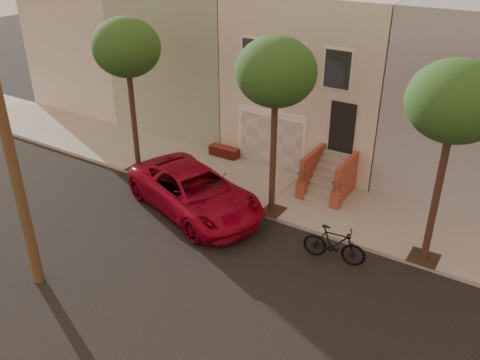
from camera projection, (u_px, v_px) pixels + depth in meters
The scene contains 9 objects.
ground at pixel (184, 258), 16.06m from camera, with size 90.00×90.00×0.00m, color black.
sidewalk at pixel (267, 189), 20.04m from camera, with size 40.00×3.70×0.15m, color gray.
house_row at pixel (333, 68), 22.77m from camera, with size 33.10×11.70×7.00m.
tree_left at pixel (126, 48), 19.17m from camera, with size 2.70×2.57×6.30m.
tree_mid at pixel (276, 73), 16.09m from camera, with size 2.70×2.57×6.30m.
tree_right at pixel (456, 103), 13.48m from camera, with size 2.70×2.57×6.30m.
utility_pole at pixel (459, 256), 7.48m from camera, with size 23.60×1.22×10.00m.
pickup_truck at pixel (195, 191), 18.34m from camera, with size 2.72×5.90×1.64m, color maroon.
motorcycle at pixel (334, 244), 15.71m from camera, with size 0.57×2.02×1.21m, color black.
Camera 1 is at (8.51, -10.12, 9.64)m, focal length 37.61 mm.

